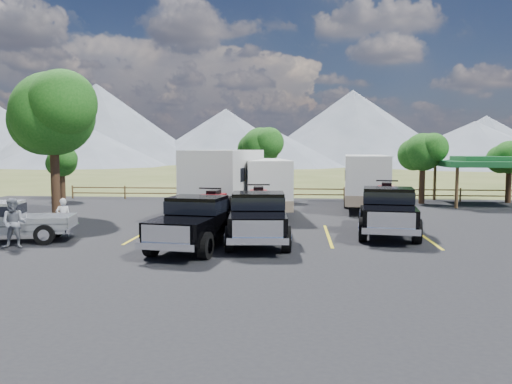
# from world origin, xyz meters

# --- Properties ---
(ground) EXTENTS (320.00, 320.00, 0.00)m
(ground) POSITION_xyz_m (0.00, 0.00, 0.00)
(ground) COLOR #414D20
(ground) RESTS_ON ground
(asphalt_lot) EXTENTS (44.00, 34.00, 0.04)m
(asphalt_lot) POSITION_xyz_m (0.00, 3.00, 0.02)
(asphalt_lot) COLOR black
(asphalt_lot) RESTS_ON ground
(stall_lines) EXTENTS (12.12, 5.50, 0.01)m
(stall_lines) POSITION_xyz_m (0.00, 4.00, 0.04)
(stall_lines) COLOR gold
(stall_lines) RESTS_ON asphalt_lot
(tree_big_nw) EXTENTS (5.54, 5.18, 7.84)m
(tree_big_nw) POSITION_xyz_m (-12.55, 9.03, 5.60)
(tree_big_nw) COLOR black
(tree_big_nw) RESTS_ON ground
(tree_ne_a) EXTENTS (3.11, 2.92, 4.76)m
(tree_ne_a) POSITION_xyz_m (8.97, 17.01, 3.48)
(tree_ne_a) COLOR black
(tree_ne_a) RESTS_ON ground
(tree_ne_b) EXTENTS (2.77, 2.59, 4.27)m
(tree_ne_b) POSITION_xyz_m (14.98, 18.01, 3.13)
(tree_ne_b) COLOR black
(tree_ne_b) RESTS_ON ground
(tree_north) EXTENTS (3.46, 3.24, 5.25)m
(tree_north) POSITION_xyz_m (-2.03, 19.02, 3.83)
(tree_north) COLOR black
(tree_north) RESTS_ON ground
(tree_nw_small) EXTENTS (2.59, 2.43, 3.85)m
(tree_nw_small) POSITION_xyz_m (-16.02, 17.01, 2.78)
(tree_nw_small) COLOR black
(tree_nw_small) RESTS_ON ground
(rail_fence) EXTENTS (36.12, 0.12, 1.00)m
(rail_fence) POSITION_xyz_m (2.00, 18.50, 0.61)
(rail_fence) COLOR brown
(rail_fence) RESTS_ON ground
(pavilion) EXTENTS (6.20, 6.20, 3.22)m
(pavilion) POSITION_xyz_m (13.00, 17.00, 2.79)
(pavilion) COLOR brown
(pavilion) RESTS_ON ground
(mountain_range) EXTENTS (209.00, 71.00, 20.00)m
(mountain_range) POSITION_xyz_m (-7.63, 105.98, 7.87)
(mountain_range) COLOR slate
(mountain_range) RESTS_ON ground
(rig_left) EXTENTS (2.97, 6.61, 2.13)m
(rig_left) POSITION_xyz_m (-3.00, 1.36, 1.07)
(rig_left) COLOR black
(rig_left) RESTS_ON asphalt_lot
(rig_center) EXTENTS (2.70, 6.72, 2.20)m
(rig_center) POSITION_xyz_m (-0.87, 2.57, 1.10)
(rig_center) COLOR black
(rig_center) RESTS_ON asphalt_lot
(rig_right) EXTENTS (3.07, 6.95, 2.25)m
(rig_right) POSITION_xyz_m (4.62, 4.89, 1.12)
(rig_right) COLOR black
(rig_right) RESTS_ON asphalt_lot
(trailer_left) EXTENTS (3.51, 10.43, 3.61)m
(trailer_left) POSITION_xyz_m (-3.13, 9.36, 1.93)
(trailer_left) COLOR silver
(trailer_left) RESTS_ON asphalt_lot
(trailer_center) EXTENTS (3.28, 8.90, 3.08)m
(trailer_center) POSITION_xyz_m (-1.13, 10.92, 1.65)
(trailer_center) COLOR silver
(trailer_center) RESTS_ON asphalt_lot
(trailer_right) EXTENTS (3.13, 9.49, 3.28)m
(trailer_right) POSITION_xyz_m (4.80, 13.50, 1.76)
(trailer_right) COLOR silver
(trailer_right) RESTS_ON asphalt_lot
(pickup_silver) EXTENTS (5.56, 2.77, 1.60)m
(pickup_silver) POSITION_xyz_m (-10.83, 1.53, 0.87)
(pickup_silver) COLOR #9EA2A7
(pickup_silver) RESTS_ON asphalt_lot
(person_a) EXTENTS (0.69, 0.56, 1.63)m
(person_a) POSITION_xyz_m (-9.08, 2.81, 0.85)
(person_a) COLOR #B9B9B9
(person_a) RESTS_ON asphalt_lot
(person_b) EXTENTS (1.04, 0.89, 1.86)m
(person_b) POSITION_xyz_m (-9.80, 0.37, 0.97)
(person_b) COLOR slate
(person_b) RESTS_ON asphalt_lot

